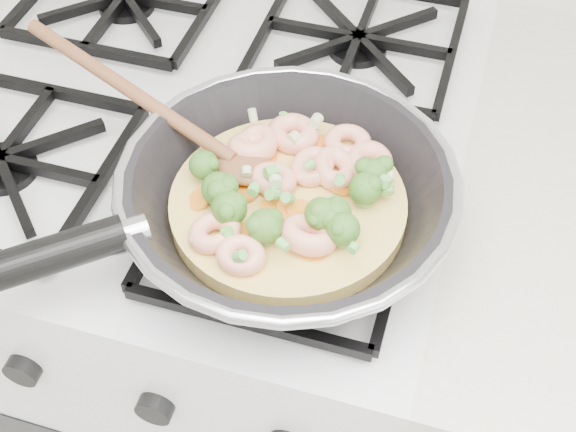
# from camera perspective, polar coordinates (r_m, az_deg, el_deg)

# --- Properties ---
(stove) EXTENTS (0.60, 0.60, 0.92)m
(stove) POSITION_cam_1_polar(r_m,az_deg,el_deg) (1.21, -5.00, -7.84)
(stove) COLOR white
(stove) RESTS_ON ground
(skillet) EXTENTS (0.45, 0.37, 0.09)m
(skillet) POSITION_cam_1_polar(r_m,az_deg,el_deg) (0.69, -0.42, 1.48)
(skillet) COLOR black
(skillet) RESTS_ON stove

